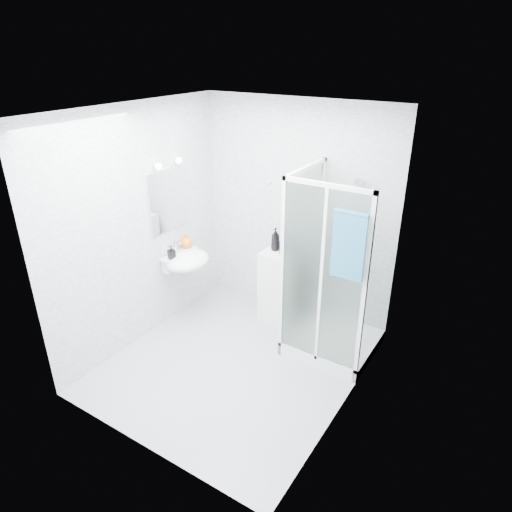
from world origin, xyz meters
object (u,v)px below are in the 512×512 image
Objects in this scene: wall_basin at (186,260)px; soap_dispenser_orange at (187,241)px; shower_enclosure at (325,314)px; storage_cabinet at (279,287)px; hand_towel at (349,244)px; shampoo_bottle_a at (275,239)px; soap_dispenser_black at (171,252)px; shampoo_bottle_b at (286,244)px.

wall_basin is 0.26m from soap_dispenser_orange.
shower_enclosure reaches higher than storage_cabinet.
hand_towel is 2.38× the size of shampoo_bottle_a.
hand_towel is (1.05, -0.64, 1.04)m from storage_cabinet.
soap_dispenser_orange is (-0.99, -0.41, -0.10)m from shampoo_bottle_a.
shampoo_bottle_a reaches higher than wall_basin.
hand_towel is 2.14m from soap_dispenser_black.
shampoo_bottle_a is 1.51× the size of soap_dispenser_orange.
soap_dispenser_black is at bearing -140.54° from storage_cabinet.
soap_dispenser_black is at bearing -164.56° from shower_enclosure.
soap_dispenser_orange is (-1.16, -0.37, -0.09)m from shampoo_bottle_b.
soap_dispenser_orange is at bearing 125.17° from wall_basin.
hand_towel reaches higher than wall_basin.
shower_enclosure is at bearing -20.12° from shampoo_bottle_b.
shampoo_bottle_b is (-0.96, 0.63, -0.46)m from hand_towel.
soap_dispenser_orange is (-0.12, 0.17, 0.16)m from wall_basin.
hand_towel reaches higher than storage_cabinet.
storage_cabinet is 0.59m from shampoo_bottle_b.
wall_basin is 0.61× the size of storage_cabinet.
storage_cabinet is 5.77× the size of soap_dispenser_black.
soap_dispenser_black is (-1.01, -0.72, 0.48)m from storage_cabinet.
shower_enclosure reaches higher than hand_towel.
storage_cabinet is at bearing -14.72° from shampoo_bottle_a.
shampoo_bottle_b is at bearing -6.54° from storage_cabinet.
soap_dispenser_orange reaches higher than storage_cabinet.
shower_enclosure is 0.89m from shampoo_bottle_b.
wall_basin is 0.86× the size of hand_towel.
shampoo_bottle_a is at bearing 161.45° from shower_enclosure.
shampoo_bottle_b is at bearing -12.45° from shampoo_bottle_a.
wall_basin is 1.15m from storage_cabinet.
shower_enclosure is at bearing -14.88° from storage_cabinet.
storage_cabinet is at bearing 35.40° from soap_dispenser_black.
hand_towel is 4.07× the size of soap_dispenser_black.
shower_enclosure is 12.57× the size of soap_dispenser_black.
storage_cabinet is 1.24m from soap_dispenser_orange.
shower_enclosure reaches higher than soap_dispenser_orange.
shampoo_bottle_a reaches higher than soap_dispenser_orange.
shampoo_bottle_a is (-0.78, 0.26, 0.61)m from shower_enclosure.
shampoo_bottle_b is at bearing 17.81° from soap_dispenser_orange.
soap_dispenser_orange is (-1.07, -0.39, 0.49)m from storage_cabinet.
shampoo_bottle_b is (0.17, -0.04, -0.01)m from shampoo_bottle_a.
soap_dispenser_black is at bearing -141.79° from shampoo_bottle_a.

